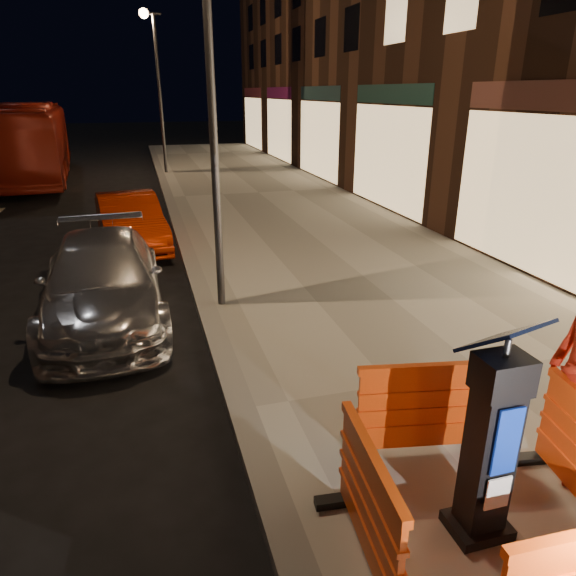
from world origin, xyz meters
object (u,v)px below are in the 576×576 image
object	(u,v)px
parking_kiosk	(492,439)
barrier_back	(421,410)
barrier_kerbside	(368,507)
car_red	(133,247)
bus_doubledecker	(36,180)
car_silver	(108,318)

from	to	relation	value
parking_kiosk	barrier_back	xyz separation A→B (m)	(0.00, 0.95, -0.38)
barrier_kerbside	car_red	world-z (taller)	barrier_kerbside
parking_kiosk	barrier_back	world-z (taller)	parking_kiosk
barrier_back	barrier_kerbside	size ratio (longest dim) A/B	1.00
barrier_back	car_red	distance (m)	8.86
car_red	barrier_back	bearing A→B (deg)	-80.07
parking_kiosk	bus_doubledecker	distance (m)	21.46
bus_doubledecker	barrier_kerbside	bearing A→B (deg)	-79.74
parking_kiosk	car_silver	distance (m)	6.25
car_red	bus_doubledecker	bearing A→B (deg)	101.65
barrier_kerbside	car_red	size ratio (longest dim) A/B	0.34
parking_kiosk	car_silver	size ratio (longest dim) A/B	0.39
parking_kiosk	car_red	xyz separation A→B (m)	(-2.60, 9.39, -1.01)
parking_kiosk	car_red	bearing A→B (deg)	112.81
car_silver	car_red	size ratio (longest dim) A/B	1.19
car_silver	bus_doubledecker	distance (m)	15.45
barrier_back	parking_kiosk	bearing A→B (deg)	-79.66
parking_kiosk	bus_doubledecker	xyz separation A→B (m)	(-6.38, 20.47, -1.01)
barrier_back	bus_doubledecker	xyz separation A→B (m)	(-6.38, 19.52, -0.63)
barrier_back	barrier_kerbside	bearing A→B (deg)	-124.66
car_silver	barrier_kerbside	bearing A→B (deg)	-71.13
parking_kiosk	car_red	distance (m)	9.80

